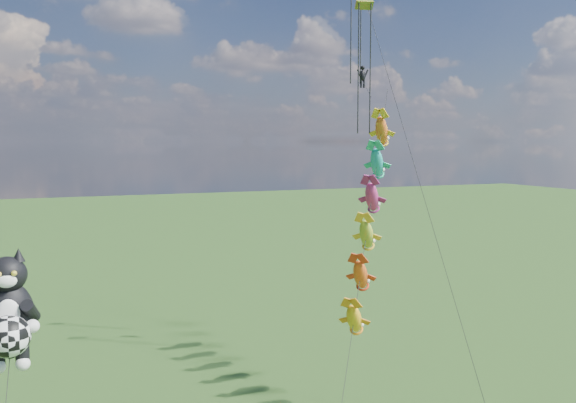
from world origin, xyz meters
name	(u,v)px	position (x,y,z in m)	size (l,w,h in m)	color
cat_kite_rig	(8,314)	(-4.23, 3.03, 7.47)	(2.35, 4.11, 10.09)	brown
fish_windsock_rig	(369,216)	(15.09, 7.92, 10.05)	(10.24, 12.40, 17.91)	brown
parafoil_rig	(366,59)	(17.42, 12.68, 19.72)	(2.22, 17.49, 26.27)	brown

